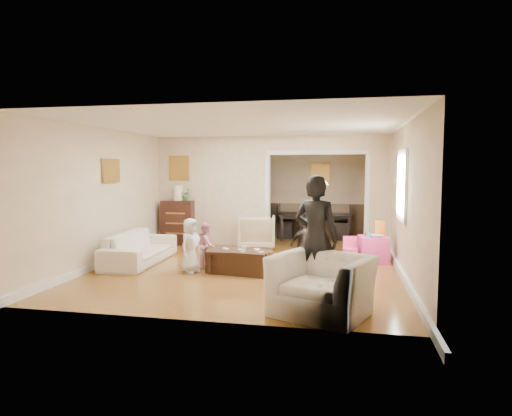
% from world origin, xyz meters
% --- Properties ---
extents(floor, '(7.00, 7.00, 0.00)m').
position_xyz_m(floor, '(0.00, 0.00, 0.00)').
color(floor, '#AC732C').
rests_on(floor, ground).
extents(partition_left, '(2.75, 0.18, 2.60)m').
position_xyz_m(partition_left, '(-1.38, 1.80, 1.30)').
color(partition_left, beige).
rests_on(partition_left, ground).
extents(partition_right, '(0.55, 0.18, 2.60)m').
position_xyz_m(partition_right, '(2.48, 1.80, 1.30)').
color(partition_right, beige).
rests_on(partition_right, ground).
extents(partition_header, '(2.22, 0.18, 0.35)m').
position_xyz_m(partition_header, '(1.10, 1.80, 2.42)').
color(partition_header, beige).
rests_on(partition_header, partition_right).
extents(window_pane, '(0.03, 0.95, 1.10)m').
position_xyz_m(window_pane, '(2.73, -0.40, 1.55)').
color(window_pane, white).
rests_on(window_pane, ground).
extents(framed_art_partition, '(0.45, 0.03, 0.55)m').
position_xyz_m(framed_art_partition, '(-2.20, 1.70, 1.85)').
color(framed_art_partition, brown).
rests_on(framed_art_partition, partition_left).
extents(framed_art_sofa_wall, '(0.03, 0.55, 0.40)m').
position_xyz_m(framed_art_sofa_wall, '(-2.71, -0.60, 1.80)').
color(framed_art_sofa_wall, brown).
extents(framed_art_alcove, '(0.45, 0.03, 0.55)m').
position_xyz_m(framed_art_alcove, '(1.10, 3.44, 1.70)').
color(framed_art_alcove, brown).
extents(sofa, '(0.88, 2.07, 0.60)m').
position_xyz_m(sofa, '(-2.16, -0.56, 0.30)').
color(sofa, '#F0E5CF').
rests_on(sofa, ground).
extents(armchair_back, '(0.93, 0.95, 0.77)m').
position_xyz_m(armchair_back, '(-0.22, 1.41, 0.38)').
color(armchair_back, tan).
rests_on(armchair_back, ground).
extents(armchair_front, '(1.45, 1.37, 0.75)m').
position_xyz_m(armchair_front, '(1.49, -2.95, 0.37)').
color(armchair_front, '#F0E5CF').
rests_on(armchair_front, ground).
extents(dresser, '(0.78, 0.44, 1.07)m').
position_xyz_m(dresser, '(-2.21, 1.65, 0.53)').
color(dresser, black).
rests_on(dresser, ground).
extents(table_lamp, '(0.22, 0.22, 0.36)m').
position_xyz_m(table_lamp, '(-2.21, 1.65, 1.25)').
color(table_lamp, '#FFF7CF').
rests_on(table_lamp, dresser).
extents(potted_plant, '(0.26, 0.22, 0.29)m').
position_xyz_m(potted_plant, '(-2.01, 1.65, 1.21)').
color(potted_plant, '#3D7333').
rests_on(potted_plant, dresser).
extents(coffee_table, '(1.15, 0.69, 0.41)m').
position_xyz_m(coffee_table, '(-0.06, -0.99, 0.20)').
color(coffee_table, '#321D10').
rests_on(coffee_table, ground).
extents(coffee_cup, '(0.11, 0.11, 0.09)m').
position_xyz_m(coffee_cup, '(0.04, -1.04, 0.45)').
color(coffee_cup, white).
rests_on(coffee_cup, coffee_table).
extents(play_table, '(0.60, 0.60, 0.51)m').
position_xyz_m(play_table, '(2.32, 0.40, 0.26)').
color(play_table, '#D63893').
rests_on(play_table, ground).
extents(cereal_box, '(0.21, 0.10, 0.30)m').
position_xyz_m(cereal_box, '(2.44, 0.50, 0.66)').
color(cereal_box, yellow).
rests_on(cereal_box, play_table).
extents(cyan_cup, '(0.08, 0.08, 0.08)m').
position_xyz_m(cyan_cup, '(2.22, 0.35, 0.55)').
color(cyan_cup, '#27C4B9').
rests_on(cyan_cup, play_table).
extents(toy_block, '(0.10, 0.09, 0.05)m').
position_xyz_m(toy_block, '(2.20, 0.52, 0.54)').
color(toy_block, red).
rests_on(toy_block, play_table).
extents(play_bowl, '(0.26, 0.26, 0.06)m').
position_xyz_m(play_bowl, '(2.37, 0.28, 0.54)').
color(play_bowl, silver).
rests_on(play_bowl, play_table).
extents(dining_table, '(2.04, 1.35, 0.67)m').
position_xyz_m(dining_table, '(0.96, 3.10, 0.33)').
color(dining_table, black).
rests_on(dining_table, ground).
extents(adult_person, '(0.74, 0.61, 1.76)m').
position_xyz_m(adult_person, '(1.37, -2.37, 0.88)').
color(adult_person, black).
rests_on(adult_person, ground).
extents(child_kneel_a, '(0.44, 0.55, 0.97)m').
position_xyz_m(child_kneel_a, '(-0.91, -1.14, 0.49)').
color(child_kneel_a, silver).
rests_on(child_kneel_a, ground).
extents(child_kneel_b, '(0.40, 0.47, 0.84)m').
position_xyz_m(child_kneel_b, '(-0.76, -0.69, 0.42)').
color(child_kneel_b, '#D38391').
rests_on(child_kneel_b, ground).
extents(child_toddler, '(0.54, 0.44, 0.85)m').
position_xyz_m(child_toddler, '(0.99, -0.24, 0.43)').
color(child_toddler, black).
rests_on(child_toddler, ground).
extents(craft_papers, '(0.82, 0.42, 0.00)m').
position_xyz_m(craft_papers, '(0.02, -0.93, 0.41)').
color(craft_papers, white).
rests_on(craft_papers, coffee_table).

